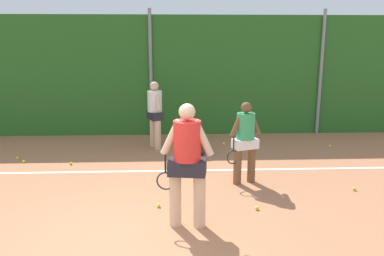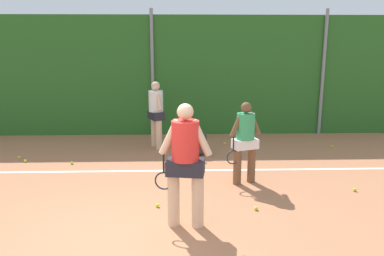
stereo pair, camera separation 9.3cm
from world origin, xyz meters
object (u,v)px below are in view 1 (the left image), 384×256
(tennis_ball_5, at_px, (159,205))
(tennis_ball_9, at_px, (24,161))
(tennis_ball_2, at_px, (330,146))
(tennis_ball_7, at_px, (159,137))
(tennis_ball_4, at_px, (257,208))
(tennis_ball_6, at_px, (71,163))
(tennis_ball_10, at_px, (18,158))
(player_foreground_near, at_px, (187,159))
(tennis_ball_1, at_px, (224,143))
(tennis_ball_3, at_px, (354,189))
(player_backcourt_far, at_px, (155,111))
(ball_hopper, at_px, (199,143))
(player_midcourt, at_px, (245,139))

(tennis_ball_5, bearing_deg, tennis_ball_9, 141.21)
(tennis_ball_2, height_order, tennis_ball_7, same)
(tennis_ball_4, bearing_deg, tennis_ball_6, 145.41)
(tennis_ball_6, xyz_separation_m, tennis_ball_10, (-1.39, 0.48, 0.00))
(player_foreground_near, xyz_separation_m, tennis_ball_1, (1.15, 4.72, -1.03))
(tennis_ball_6, xyz_separation_m, tennis_ball_9, (-1.14, 0.19, 0.00))
(player_foreground_near, relative_size, tennis_ball_3, 28.84)
(player_foreground_near, distance_m, tennis_ball_9, 5.08)
(tennis_ball_6, bearing_deg, tennis_ball_2, 10.54)
(tennis_ball_4, height_order, tennis_ball_10, same)
(tennis_ball_10, bearing_deg, tennis_ball_5, -39.61)
(player_backcourt_far, bearing_deg, tennis_ball_3, 26.46)
(tennis_ball_4, relative_size, tennis_ball_10, 1.00)
(tennis_ball_4, xyz_separation_m, tennis_ball_9, (-4.91, 2.79, 0.00))
(tennis_ball_6, height_order, tennis_ball_10, same)
(player_backcourt_far, relative_size, tennis_ball_5, 26.69)
(ball_hopper, xyz_separation_m, tennis_ball_9, (-4.13, -0.48, -0.26))
(tennis_ball_5, bearing_deg, ball_hopper, 74.14)
(player_midcourt, relative_size, player_backcourt_far, 0.93)
(tennis_ball_1, bearing_deg, ball_hopper, -128.46)
(player_backcourt_far, height_order, tennis_ball_6, player_backcourt_far)
(tennis_ball_1, height_order, tennis_ball_7, same)
(tennis_ball_1, bearing_deg, tennis_ball_9, -163.82)
(tennis_ball_9, bearing_deg, tennis_ball_3, -16.25)
(ball_hopper, bearing_deg, tennis_ball_2, 8.79)
(tennis_ball_2, bearing_deg, tennis_ball_4, -126.03)
(player_foreground_near, distance_m, tennis_ball_4, 1.66)
(tennis_ball_6, relative_size, tennis_ball_10, 1.00)
(tennis_ball_5, relative_size, tennis_ball_9, 1.00)
(player_midcourt, distance_m, tennis_ball_6, 4.10)
(tennis_ball_9, bearing_deg, tennis_ball_5, -38.79)
(tennis_ball_2, distance_m, tennis_ball_3, 3.14)
(player_midcourt, bearing_deg, tennis_ball_2, -157.33)
(tennis_ball_2, distance_m, tennis_ball_10, 7.98)
(player_midcourt, xyz_separation_m, tennis_ball_5, (-1.67, -1.10, -0.88))
(tennis_ball_6, distance_m, tennis_ball_7, 3.09)
(tennis_ball_4, bearing_deg, tennis_ball_5, 173.78)
(tennis_ball_2, bearing_deg, tennis_ball_3, -103.80)
(tennis_ball_3, relative_size, tennis_ball_5, 1.00)
(ball_hopper, height_order, tennis_ball_5, ball_hopper)
(tennis_ball_5, xyz_separation_m, tennis_ball_9, (-3.25, 2.61, 0.00))
(player_foreground_near, relative_size, tennis_ball_1, 28.84)
(tennis_ball_1, height_order, tennis_ball_9, same)
(tennis_ball_2, height_order, tennis_ball_6, same)
(tennis_ball_1, xyz_separation_m, tennis_ball_7, (-1.80, 0.81, 0.00))
(tennis_ball_7, bearing_deg, ball_hopper, -58.84)
(tennis_ball_1, height_order, tennis_ball_10, same)
(tennis_ball_6, relative_size, tennis_ball_7, 1.00)
(tennis_ball_6, bearing_deg, tennis_ball_10, 161.04)
(tennis_ball_4, height_order, tennis_ball_7, same)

